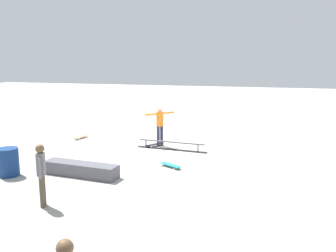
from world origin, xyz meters
name	(u,v)px	position (x,y,z in m)	size (l,w,h in m)	color
ground_plane	(179,155)	(0.00, 0.00, 0.00)	(60.00, 60.00, 0.00)	#ADA89E
grind_rail	(171,146)	(0.44, -0.66, 0.14)	(2.78, 0.55, 0.32)	black
skate_ledge	(81,169)	(2.28, 3.01, 0.20)	(2.33, 0.52, 0.39)	#595960
skater_main	(160,123)	(1.00, -1.10, 0.92)	(0.92, 0.98, 1.57)	#2D3351
skateboard_main	(155,144)	(1.19, -1.01, 0.07)	(0.63, 0.77, 0.09)	black
bystander_grey_shirt	(41,172)	(2.08, 5.28, 0.85)	(0.23, 0.34, 1.50)	brown
loose_skateboard_teal	(171,165)	(-0.08, 1.54, 0.07)	(0.79, 0.58, 0.09)	teal
loose_skateboard_natural	(81,137)	(4.64, -1.58, 0.07)	(0.36, 0.82, 0.09)	tan
trash_bin	(8,162)	(4.35, 3.52, 0.42)	(0.61, 0.61, 0.83)	navy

